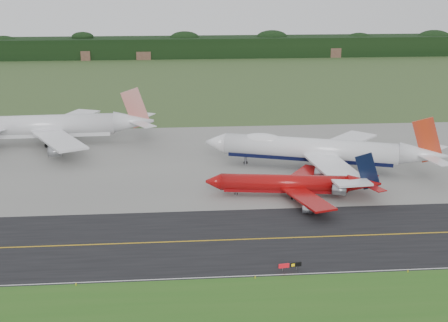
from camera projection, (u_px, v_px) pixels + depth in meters
ground at (236, 232)px, 127.23m from camera, size 600.00×600.00×0.00m
taxiway at (238, 240)px, 123.41m from camera, size 400.00×32.00×0.02m
apron at (217, 160)px, 175.85m from camera, size 400.00×78.00×0.01m
taxiway_centreline at (238, 239)px, 123.41m from camera, size 400.00×0.40×0.00m
taxiway_edge_line at (247, 276)px, 108.63m from camera, size 400.00×0.25×0.00m
horizon_treeline at (191, 48)px, 386.64m from camera, size 700.00×25.00×12.00m
jet_ba_747 at (318, 150)px, 165.47m from camera, size 62.15×50.11×16.08m
jet_red_737 at (294, 184)px, 146.34m from camera, size 41.22×33.30×11.14m
jet_star_tail at (48, 126)px, 189.83m from camera, size 64.79×54.27×17.11m
taxiway_sign at (290, 265)px, 110.41m from camera, size 4.21×0.81×1.41m
edge_marker_left at (76, 284)px, 105.27m from camera, size 0.16×0.16×0.50m
edge_marker_center at (255, 277)px, 107.71m from camera, size 0.16×0.16×0.50m
edge_marker_right at (408, 271)px, 109.89m from camera, size 0.16×0.16×0.50m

